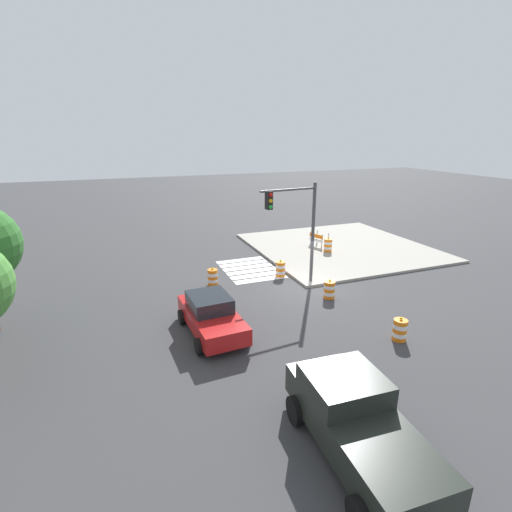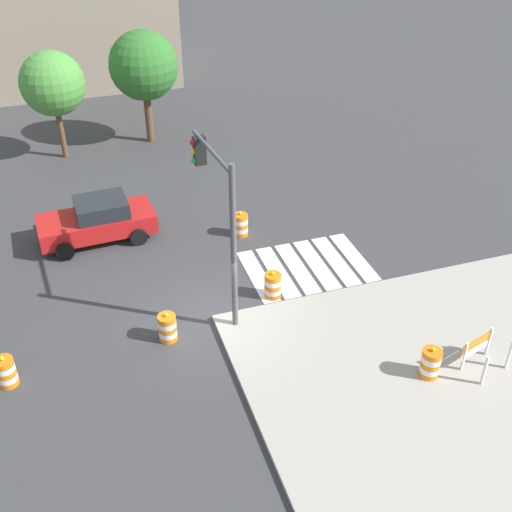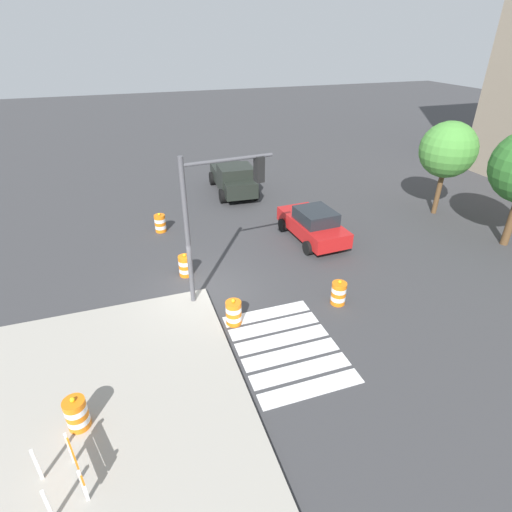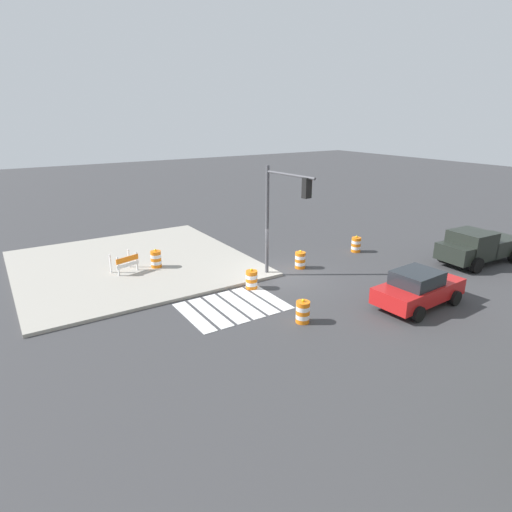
% 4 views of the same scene
% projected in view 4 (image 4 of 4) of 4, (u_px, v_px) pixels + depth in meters
% --- Properties ---
extents(ground_plane, '(120.00, 120.00, 0.00)m').
position_uv_depth(ground_plane, '(283.00, 276.00, 22.00)').
color(ground_plane, '#38383A').
extents(sidewalk_corner, '(12.00, 12.00, 0.15)m').
position_uv_depth(sidewalk_corner, '(133.00, 263.00, 23.69)').
color(sidewalk_corner, '#9E998E').
rests_on(sidewalk_corner, ground).
extents(crosswalk_stripes, '(4.35, 3.20, 0.02)m').
position_uv_depth(crosswalk_stripes, '(233.00, 306.00, 18.51)').
color(crosswalk_stripes, silver).
rests_on(crosswalk_stripes, ground).
extents(sports_car, '(4.39, 2.32, 1.63)m').
position_uv_depth(sports_car, '(418.00, 288.00, 18.37)').
color(sports_car, red).
rests_on(sports_car, ground).
extents(pickup_truck, '(5.25, 2.57, 1.92)m').
position_uv_depth(pickup_truck, '(477.00, 247.00, 23.63)').
color(pickup_truck, black).
rests_on(pickup_truck, ground).
extents(traffic_barrel_near_corner, '(0.56, 0.56, 1.02)m').
position_uv_depth(traffic_barrel_near_corner, '(303.00, 312.00, 16.98)').
color(traffic_barrel_near_corner, orange).
rests_on(traffic_barrel_near_corner, ground).
extents(traffic_barrel_crosswalk_end, '(0.56, 0.56, 1.02)m').
position_uv_depth(traffic_barrel_crosswalk_end, '(252.00, 280.00, 20.29)').
color(traffic_barrel_crosswalk_end, orange).
rests_on(traffic_barrel_crosswalk_end, ground).
extents(traffic_barrel_median_near, '(0.56, 0.56, 1.02)m').
position_uv_depth(traffic_barrel_median_near, '(300.00, 260.00, 23.03)').
color(traffic_barrel_median_near, orange).
rests_on(traffic_barrel_median_near, ground).
extents(traffic_barrel_median_far, '(0.56, 0.56, 1.02)m').
position_uv_depth(traffic_barrel_median_far, '(356.00, 245.00, 25.78)').
color(traffic_barrel_median_far, orange).
rests_on(traffic_barrel_median_far, ground).
extents(traffic_barrel_on_sidewalk, '(0.56, 0.56, 1.02)m').
position_uv_depth(traffic_barrel_on_sidewalk, '(156.00, 259.00, 22.74)').
color(traffic_barrel_on_sidewalk, orange).
rests_on(traffic_barrel_on_sidewalk, sidewalk_corner).
extents(construction_barricade, '(1.41, 1.10, 1.00)m').
position_uv_depth(construction_barricade, '(126.00, 262.00, 21.95)').
color(construction_barricade, silver).
rests_on(construction_barricade, sidewalk_corner).
extents(traffic_light_pole, '(0.62, 3.28, 5.50)m').
position_uv_depth(traffic_light_pole, '(283.00, 204.00, 20.09)').
color(traffic_light_pole, '#4C4C51').
rests_on(traffic_light_pole, sidewalk_corner).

